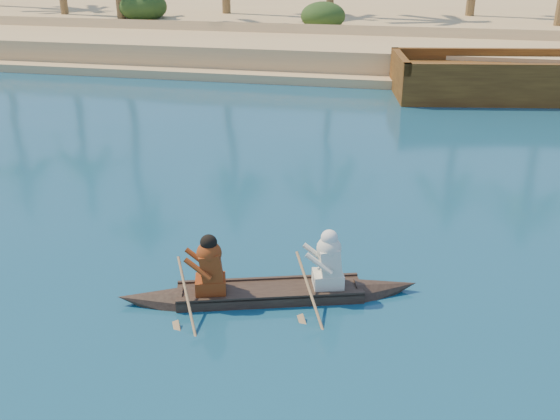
# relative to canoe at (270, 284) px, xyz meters

# --- Properties ---
(sandy_embankment) EXTENTS (150.00, 51.00, 1.50)m
(sandy_embankment) POSITION_rel_canoe_xyz_m (-1.74, 41.79, 0.25)
(sandy_embankment) COLOR tan
(sandy_embankment) RESTS_ON ground
(shrub_cluster) EXTENTS (100.00, 6.00, 2.40)m
(shrub_cluster) POSITION_rel_canoe_xyz_m (-1.74, 26.40, 0.92)
(shrub_cluster) COLOR #1B3B15
(shrub_cluster) RESTS_ON ground
(canoe) EXTENTS (5.22, 2.20, 1.44)m
(canoe) POSITION_rel_canoe_xyz_m (0.00, 0.00, 0.00)
(canoe) COLOR #3C2B20
(canoe) RESTS_ON ground
(barge_mid) EXTENTS (11.71, 5.59, 1.87)m
(barge_mid) POSITION_rel_canoe_xyz_m (7.04, 16.90, 0.38)
(barge_mid) COLOR brown
(barge_mid) RESTS_ON ground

